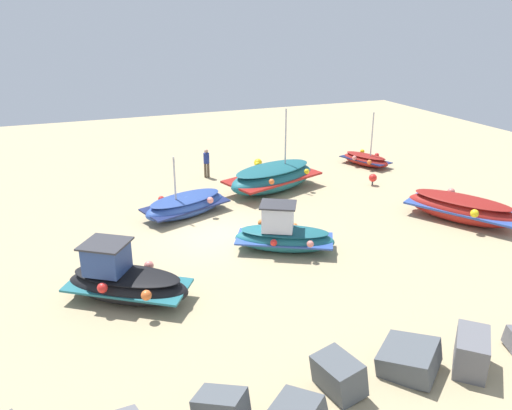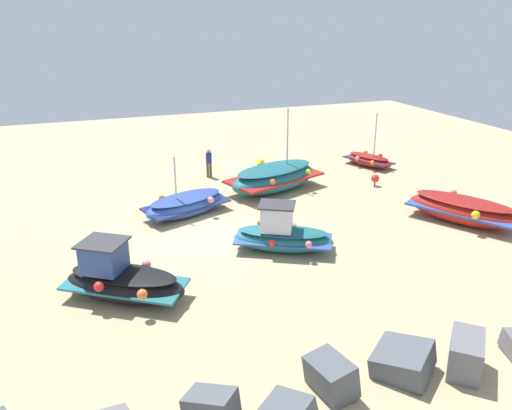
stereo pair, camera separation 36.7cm
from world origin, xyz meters
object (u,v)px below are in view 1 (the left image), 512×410
(mooring_buoy_0, at_px, (373,178))
(mooring_buoy_1, at_px, (258,163))
(fishing_boat_5, at_px, (186,205))
(fishing_boat_6, at_px, (273,177))
(person_walking, at_px, (206,161))
(fishing_boat_3, at_px, (461,208))
(fishing_boat_1, at_px, (283,235))
(fishing_boat_2, at_px, (366,159))
(fishing_boat_4, at_px, (124,281))

(mooring_buoy_0, distance_m, mooring_buoy_1, 6.60)
(fishing_boat_5, relative_size, fishing_boat_6, 0.76)
(person_walking, bearing_deg, fishing_boat_3, -124.48)
(fishing_boat_6, bearing_deg, fishing_boat_3, 110.77)
(fishing_boat_3, height_order, person_walking, person_walking)
(fishing_boat_5, distance_m, mooring_buoy_1, 7.79)
(fishing_boat_5, relative_size, person_walking, 2.71)
(fishing_boat_1, bearing_deg, fishing_boat_6, -81.27)
(fishing_boat_1, height_order, fishing_boat_3, fishing_boat_1)
(fishing_boat_1, xyz_separation_m, mooring_buoy_0, (-7.59, -5.37, -0.21))
(fishing_boat_1, bearing_deg, mooring_buoy_1, -77.80)
(person_walking, bearing_deg, mooring_buoy_1, -68.14)
(fishing_boat_1, height_order, mooring_buoy_0, fishing_boat_1)
(fishing_boat_2, distance_m, mooring_buoy_1, 6.39)
(fishing_boat_4, xyz_separation_m, mooring_buoy_0, (-13.67, -6.80, -0.25))
(mooring_buoy_1, bearing_deg, fishing_boat_6, 79.57)
(fishing_boat_3, height_order, mooring_buoy_1, fishing_boat_3)
(fishing_boat_6, bearing_deg, mooring_buoy_1, -120.46)
(mooring_buoy_0, bearing_deg, fishing_boat_1, 35.27)
(fishing_boat_2, distance_m, mooring_buoy_0, 3.74)
(fishing_boat_5, bearing_deg, fishing_boat_6, -1.30)
(person_walking, bearing_deg, fishing_boat_2, -81.29)
(fishing_boat_4, bearing_deg, fishing_boat_5, -84.60)
(fishing_boat_5, distance_m, mooring_buoy_0, 10.11)
(fishing_boat_1, distance_m, fishing_boat_4, 6.24)
(fishing_boat_6, xyz_separation_m, person_walking, (2.46, -3.35, 0.23))
(fishing_boat_2, bearing_deg, person_walking, 61.93)
(fishing_boat_2, xyz_separation_m, mooring_buoy_1, (6.20, -1.53, 0.04))
(fishing_boat_1, xyz_separation_m, fishing_boat_6, (-2.44, -6.55, 0.07))
(fishing_boat_3, xyz_separation_m, fishing_boat_5, (10.79, -5.04, -0.10))
(fishing_boat_6, bearing_deg, fishing_boat_1, 49.57)
(fishing_boat_5, bearing_deg, mooring_buoy_1, 23.26)
(fishing_boat_4, relative_size, mooring_buoy_0, 6.67)
(fishing_boat_3, xyz_separation_m, mooring_buoy_0, (0.69, -5.58, -0.18))
(fishing_boat_4, bearing_deg, fishing_boat_2, -111.58)
(mooring_buoy_0, xyz_separation_m, mooring_buoy_1, (4.48, -4.85, 0.01))
(fishing_boat_1, xyz_separation_m, fishing_boat_5, (2.51, -4.82, -0.13))
(fishing_boat_2, bearing_deg, fishing_boat_3, 152.76)
(fishing_boat_1, xyz_separation_m, fishing_boat_4, (6.08, 1.43, 0.04))
(mooring_buoy_0, bearing_deg, fishing_boat_3, 97.09)
(fishing_boat_4, distance_m, fishing_boat_5, 7.20)
(fishing_boat_5, xyz_separation_m, mooring_buoy_0, (-10.10, -0.54, -0.08))
(fishing_boat_1, xyz_separation_m, fishing_boat_2, (-9.32, -8.69, -0.24))
(fishing_boat_4, bearing_deg, mooring_buoy_1, -93.16)
(fishing_boat_2, xyz_separation_m, mooring_buoy_0, (1.73, 3.32, 0.03))
(fishing_boat_4, bearing_deg, fishing_boat_6, -101.74)
(mooring_buoy_1, bearing_deg, fishing_boat_3, 116.35)
(fishing_boat_2, xyz_separation_m, fishing_boat_4, (15.39, 10.12, 0.28))
(fishing_boat_2, relative_size, mooring_buoy_0, 5.30)
(fishing_boat_4, distance_m, fishing_boat_6, 11.67)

